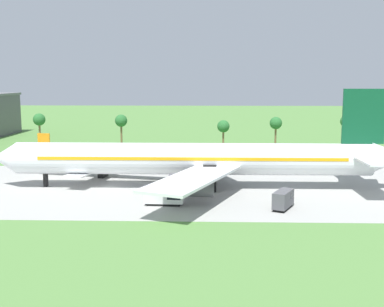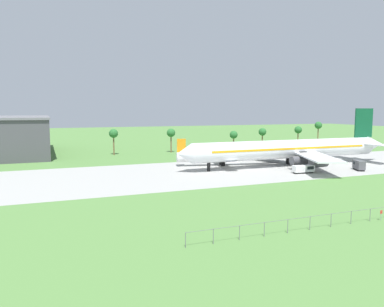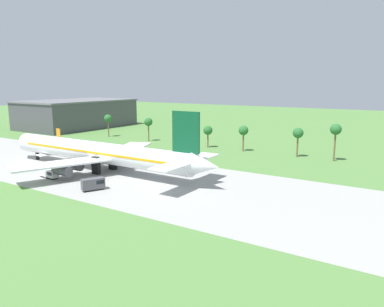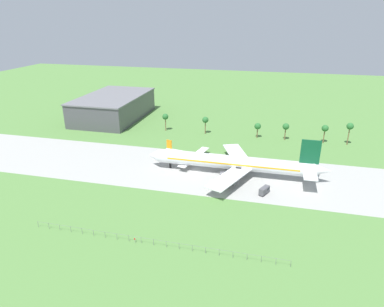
% 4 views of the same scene
% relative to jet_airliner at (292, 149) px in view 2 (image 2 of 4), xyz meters
% --- Properties ---
extents(ground_plane, '(600.00, 600.00, 0.00)m').
position_rel_jet_airliner_xyz_m(ground_plane, '(-17.68, -0.20, -5.46)').
color(ground_plane, '#517F3D').
extents(taxiway_strip, '(320.00, 44.00, 0.02)m').
position_rel_jet_airliner_xyz_m(taxiway_strip, '(-17.68, -0.20, -5.45)').
color(taxiway_strip, '#9E9E99').
rests_on(taxiway_strip, ground_plane).
extents(jet_airliner, '(78.45, 51.74, 18.53)m').
position_rel_jet_airliner_xyz_m(jet_airliner, '(0.00, 0.00, 0.00)').
color(jet_airliner, white).
rests_on(jet_airliner, ground_plane).
extents(regional_aircraft, '(29.85, 27.06, 8.89)m').
position_rel_jet_airliner_xyz_m(regional_aircraft, '(-20.66, 9.21, -2.53)').
color(regional_aircraft, white).
rests_on(regional_aircraft, ground_plane).
extents(baggage_tug, '(6.39, 2.34, 2.25)m').
position_rel_jet_airliner_xyz_m(baggage_tug, '(-5.59, -13.12, -4.24)').
color(baggage_tug, black).
rests_on(baggage_tug, ground_plane).
extents(fuel_truck, '(4.12, 5.70, 2.94)m').
position_rel_jet_airliner_xyz_m(fuel_truck, '(13.19, -14.75, -3.90)').
color(fuel_truck, black).
rests_on(fuel_truck, ground_plane).
extents(no_stopping_sign, '(0.44, 0.08, 1.68)m').
position_rel_jet_airliner_xyz_m(no_stopping_sign, '(-23.62, -55.51, -4.41)').
color(no_stopping_sign, gray).
rests_on(no_stopping_sign, ground_plane).
extents(terminal_building, '(36.72, 61.20, 15.38)m').
position_rel_jet_airliner_xyz_m(terminal_building, '(-90.32, 68.74, 2.24)').
color(terminal_building, '#47474C').
rests_on(terminal_building, ground_plane).
extents(palm_tree_row, '(105.42, 3.60, 12.22)m').
position_rel_jet_airliner_xyz_m(palm_tree_row, '(8.33, 51.14, 2.72)').
color(palm_tree_row, brown).
rests_on(palm_tree_row, ground_plane).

